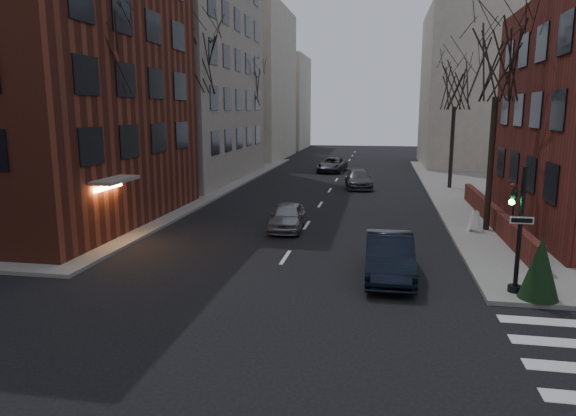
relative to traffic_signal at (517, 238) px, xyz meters
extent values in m
cube|color=maroon|center=(-23.44, 7.51, 7.09)|extent=(15.00, 15.00, 18.00)
cube|color=gray|center=(-24.94, 25.01, 12.09)|extent=(18.00, 18.00, 28.00)
cube|color=maroon|center=(1.36, 10.01, -1.26)|extent=(0.35, 16.00, 1.00)
cube|color=beige|center=(-22.94, 46.01, 7.09)|extent=(14.00, 16.00, 18.00)
cube|color=beige|center=(7.06, 41.01, 6.09)|extent=(14.00, 14.00, 16.00)
cube|color=beige|center=(-20.94, 63.01, 5.09)|extent=(10.00, 12.00, 14.00)
cylinder|color=black|center=(0.06, 0.01, 0.24)|extent=(0.14, 0.14, 4.00)
cylinder|color=black|center=(0.06, 0.01, -1.66)|extent=(0.44, 0.44, 0.20)
imported|color=black|center=(-0.19, 0.01, 1.09)|extent=(0.16, 0.20, 1.00)
sphere|color=#19FF4C|center=(-0.26, -0.04, 1.14)|extent=(0.18, 0.18, 0.18)
cube|color=white|center=(0.06, -0.11, 0.59)|extent=(0.70, 0.03, 0.22)
cylinder|color=#2D231C|center=(-16.74, 5.01, 1.57)|extent=(0.28, 0.28, 6.65)
cylinder|color=#2D231C|center=(-16.74, 17.01, 1.74)|extent=(0.28, 0.28, 7.00)
cylinder|color=#2D231C|center=(-16.74, 31.01, 1.39)|extent=(0.28, 0.28, 6.30)
cylinder|color=#2D231C|center=(0.86, 9.01, 1.39)|extent=(0.28, 0.28, 6.30)
cylinder|color=#2D231C|center=(0.86, 23.01, 1.22)|extent=(0.28, 0.28, 5.95)
cylinder|color=black|center=(-16.14, 13.01, 1.24)|extent=(0.12, 0.12, 6.00)
sphere|color=#FFA54C|center=(-16.14, 13.01, 4.34)|extent=(0.36, 0.36, 0.36)
cylinder|color=black|center=(-16.14, 33.01, 1.24)|extent=(0.12, 0.12, 6.00)
sphere|color=#FFA54C|center=(-16.14, 33.01, 4.34)|extent=(0.36, 0.36, 0.36)
imported|color=black|center=(-3.87, 1.19, -1.13)|extent=(1.71, 4.72, 1.55)
imported|color=gray|center=(-8.74, 7.84, -1.24)|extent=(1.76, 3.98, 1.33)
imported|color=#444349|center=(-5.90, 22.56, -1.23)|extent=(2.48, 4.85, 1.35)
imported|color=#3F3F44|center=(-8.85, 32.57, -1.22)|extent=(2.84, 5.16, 1.37)
cube|color=white|center=(0.27, 8.65, -1.28)|extent=(0.45, 0.61, 0.96)
cone|color=black|center=(0.61, -0.49, -0.78)|extent=(1.45, 1.45, 1.96)
camera|label=1|loc=(-4.29, -16.59, 3.92)|focal=32.00mm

